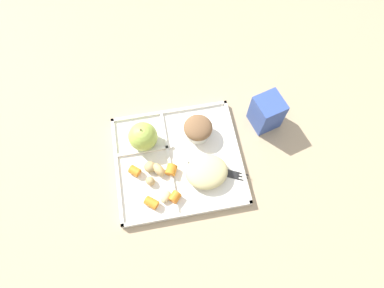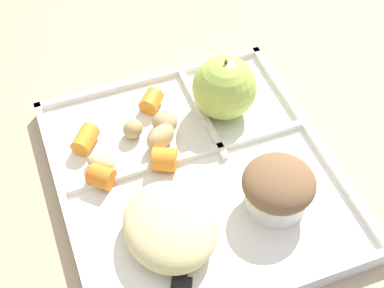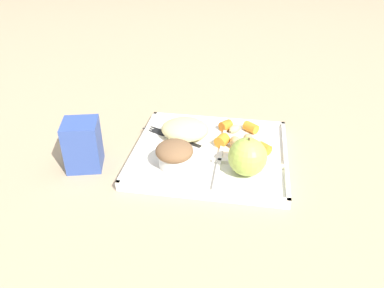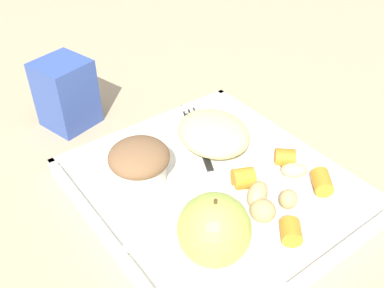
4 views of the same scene
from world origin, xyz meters
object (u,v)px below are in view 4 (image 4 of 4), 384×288
bran_muffin (139,162)px  milk_carton (66,94)px  green_apple (214,230)px  plastic_fork (196,130)px  lunch_tray (214,190)px

bran_muffin → milk_carton: size_ratio=0.74×
green_apple → plastic_fork: bearing=-32.6°
green_apple → plastic_fork: size_ratio=0.53×
green_apple → milk_carton: (0.33, 0.01, 0.00)m
lunch_tray → green_apple: bearing=140.5°
lunch_tray → bran_muffin: (0.07, 0.06, 0.03)m
bran_muffin → green_apple: bearing=180.0°
green_apple → milk_carton: size_ratio=0.78×
lunch_tray → milk_carton: bearing=16.6°
green_apple → plastic_fork: green_apple is taller
bran_muffin → lunch_tray: bearing=-135.4°
green_apple → plastic_fork: (0.18, -0.12, -0.04)m
plastic_fork → milk_carton: bearing=41.1°
lunch_tray → plastic_fork: (0.11, -0.05, 0.01)m
milk_carton → green_apple: bearing=166.8°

